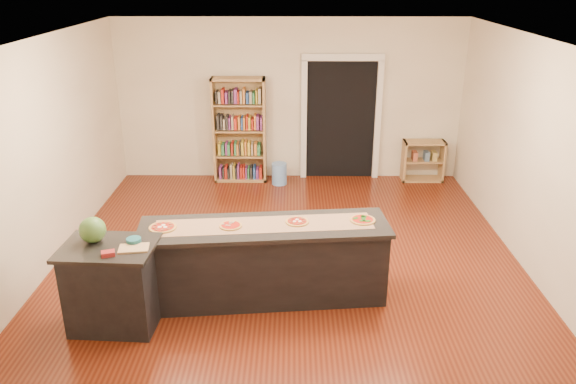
{
  "coord_description": "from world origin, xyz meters",
  "views": [
    {
      "loc": [
        0.06,
        -6.17,
        3.56
      ],
      "look_at": [
        0.0,
        0.2,
        1.0
      ],
      "focal_mm": 35.0,
      "sensor_mm": 36.0,
      "label": 1
    }
  ],
  "objects_px": {
    "side_counter": "(113,286)",
    "bookshelf": "(239,130)",
    "kitchen_island": "(265,262)",
    "low_shelf": "(423,161)",
    "watermelon": "(92,230)",
    "waste_bin": "(279,174)"
  },
  "relations": [
    {
      "from": "low_shelf",
      "to": "bookshelf",
      "type": "bearing_deg",
      "value": -179.88
    },
    {
      "from": "waste_bin",
      "to": "watermelon",
      "type": "distance_m",
      "value": 4.57
    },
    {
      "from": "side_counter",
      "to": "bookshelf",
      "type": "height_order",
      "value": "bookshelf"
    },
    {
      "from": "bookshelf",
      "to": "watermelon",
      "type": "height_order",
      "value": "bookshelf"
    },
    {
      "from": "side_counter",
      "to": "bookshelf",
      "type": "bearing_deg",
      "value": 81.09
    },
    {
      "from": "waste_bin",
      "to": "bookshelf",
      "type": "bearing_deg",
      "value": 162.99
    },
    {
      "from": "waste_bin",
      "to": "kitchen_island",
      "type": "bearing_deg",
      "value": -91.19
    },
    {
      "from": "kitchen_island",
      "to": "side_counter",
      "type": "height_order",
      "value": "side_counter"
    },
    {
      "from": "bookshelf",
      "to": "waste_bin",
      "type": "bearing_deg",
      "value": -17.01
    },
    {
      "from": "side_counter",
      "to": "waste_bin",
      "type": "bearing_deg",
      "value": 71.86
    },
    {
      "from": "low_shelf",
      "to": "watermelon",
      "type": "bearing_deg",
      "value": -135.18
    },
    {
      "from": "kitchen_island",
      "to": "waste_bin",
      "type": "bearing_deg",
      "value": 83.18
    },
    {
      "from": "kitchen_island",
      "to": "low_shelf",
      "type": "distance_m",
      "value": 4.68
    },
    {
      "from": "kitchen_island",
      "to": "waste_bin",
      "type": "xyz_separation_m",
      "value": [
        0.08,
        3.65,
        -0.27
      ]
    },
    {
      "from": "kitchen_island",
      "to": "low_shelf",
      "type": "relative_size",
      "value": 3.81
    },
    {
      "from": "side_counter",
      "to": "watermelon",
      "type": "height_order",
      "value": "watermelon"
    },
    {
      "from": "bookshelf",
      "to": "side_counter",
      "type": "bearing_deg",
      "value": -102.07
    },
    {
      "from": "kitchen_island",
      "to": "bookshelf",
      "type": "distance_m",
      "value": 3.94
    },
    {
      "from": "kitchen_island",
      "to": "side_counter",
      "type": "xyz_separation_m",
      "value": [
        -1.56,
        -0.55,
        0.01
      ]
    },
    {
      "from": "kitchen_island",
      "to": "waste_bin",
      "type": "relative_size",
      "value": 7.28
    },
    {
      "from": "low_shelf",
      "to": "watermelon",
      "type": "xyz_separation_m",
      "value": [
        -4.36,
        -4.33,
        0.71
      ]
    },
    {
      "from": "side_counter",
      "to": "bookshelf",
      "type": "relative_size",
      "value": 0.52
    }
  ]
}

